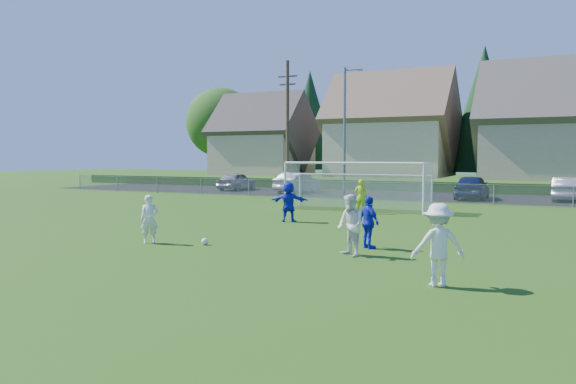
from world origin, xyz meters
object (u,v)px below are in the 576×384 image
Objects in this scene: player_white_b at (350,225)px; car_e at (472,187)px; soccer_ball at (205,241)px; player_white_a at (150,219)px; soccer_goal at (358,179)px; player_blue_b at (289,202)px; car_a at (237,181)px; player_blue_a at (369,222)px; player_white_c at (438,245)px; goalkeeper at (361,196)px; car_b at (297,183)px; car_f at (566,189)px.

car_e is at bearing 127.75° from player_white_b.
car_e is (4.66, 23.16, 0.68)m from soccer_ball.
soccer_ball is 0.14× the size of player_white_a.
soccer_goal is (2.26, 13.45, 0.85)m from player_white_a.
player_white_b reaches higher than player_blue_b.
player_white_b is 0.23× the size of soccer_goal.
car_a is at bearing -67.96° from player_blue_b.
player_blue_a is at bearing 18.96° from soccer_ball.
player_white_a is at bearing 73.38° from car_e.
car_e is at bearing 30.80° from player_white_a.
soccer_ball is 28.36m from car_a.
soccer_ball is at bearing 55.98° from player_blue_a.
player_white_b is 8.36m from player_blue_b.
soccer_goal is at bearing -93.17° from player_white_c.
goalkeeper is (2.99, 11.90, 0.06)m from player_white_a.
car_e is (18.70, -1.47, 0.06)m from car_a.
player_white_c reaches higher than soccer_ball.
soccer_goal is at bearing 87.89° from soccer_ball.
player_white_a is 27.95m from car_a.
player_white_b is 0.38× the size of car_b.
player_blue_b is at bearing -98.07° from soccer_goal.
car_a is (-18.81, 24.45, -0.14)m from player_white_b.
player_white_c reaches higher than car_b.
player_white_a is 0.98× the size of player_blue_a.
goalkeeper reaches higher than player_white_a.
soccer_goal is at bearing 132.60° from car_b.
soccer_ball is at bearing 77.24° from car_e.
goalkeeper is 15.76m from car_f.
car_b is at bearing -80.81° from player_blue_b.
car_a is at bearing -79.58° from player_white_c.
car_b is at bearing 60.82° from player_white_a.
player_white_a reaches higher than car_f.
player_blue_b is (-8.11, 9.11, -0.04)m from player_white_c.
player_blue_b is (-5.18, 6.56, -0.01)m from player_white_b.
player_white_a is 0.21× the size of soccer_goal.
goalkeeper reaches higher than player_blue_a.
car_b is 14.09m from soccer_goal.
car_e is at bearing 173.94° from car_a.
goalkeeper is (-3.57, 11.23, -0.03)m from player_white_b.
soccer_ball is at bearing 67.98° from car_f.
soccer_goal is at bearing 36.50° from player_white_a.
player_white_b reaches higher than car_a.
player_blue_a reaches higher than player_white_a.
player_white_b is at bearing 97.18° from goalkeeper.
player_white_c is at bearing 104.78° from goalkeeper.
player_blue_a is at bearing 77.40° from car_f.
car_e is 0.63× the size of soccer_goal.
player_blue_b reaches higher than car_b.
player_white_a is 0.87× the size of player_white_c.
soccer_ball is 11.49m from goalkeeper.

